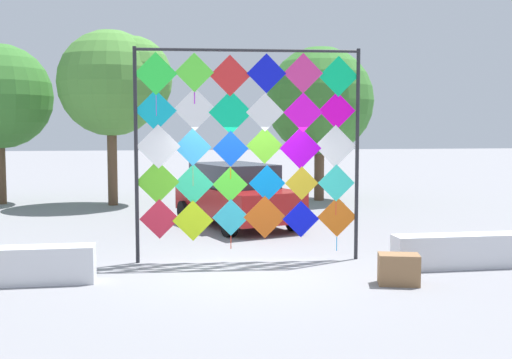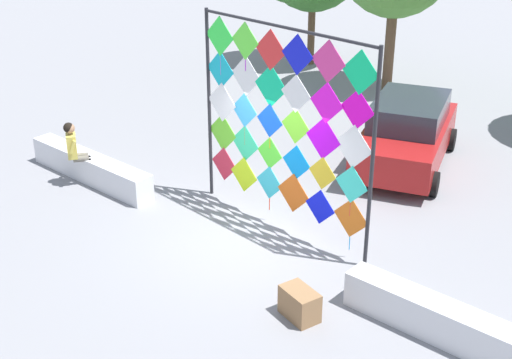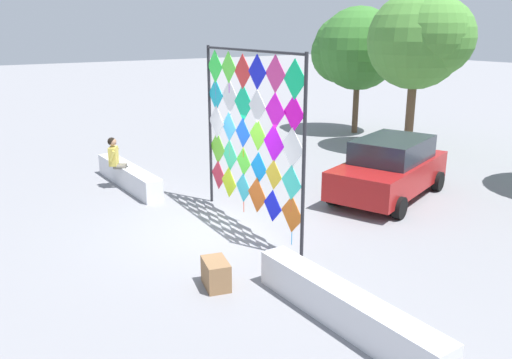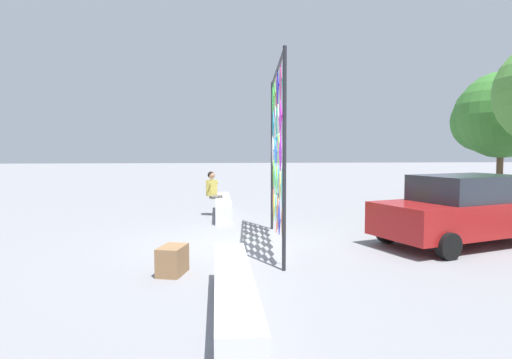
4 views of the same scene
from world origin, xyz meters
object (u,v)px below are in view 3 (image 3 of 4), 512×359
(seated_vendor, at_px, (117,159))
(kite_display_rack, at_px, (250,128))
(tree_far_right, at_px, (424,39))
(cardboard_box_large, at_px, (216,274))
(parked_car, at_px, (390,168))
(tree_palm_like, at_px, (353,48))

(seated_vendor, bearing_deg, kite_display_rack, 17.46)
(kite_display_rack, distance_m, seated_vendor, 4.97)
(kite_display_rack, relative_size, tree_far_right, 0.74)
(cardboard_box_large, bearing_deg, kite_display_rack, 135.18)
(kite_display_rack, relative_size, parked_car, 0.94)
(kite_display_rack, distance_m, tree_far_right, 9.60)
(tree_far_right, bearing_deg, parked_car, -57.29)
(seated_vendor, height_order, tree_palm_like, tree_palm_like)
(tree_palm_like, height_order, tree_far_right, tree_far_right)
(cardboard_box_large, bearing_deg, tree_far_right, 113.79)
(kite_display_rack, bearing_deg, parked_car, 85.87)
(parked_car, distance_m, tree_far_right, 6.54)
(parked_car, height_order, tree_palm_like, tree_palm_like)
(tree_palm_like, distance_m, tree_far_right, 4.26)
(parked_car, xyz_separation_m, tree_far_right, (-3.09, 4.81, 3.17))
(kite_display_rack, height_order, seated_vendor, kite_display_rack)
(kite_display_rack, relative_size, tree_palm_like, 0.80)
(seated_vendor, distance_m, cardboard_box_large, 6.74)
(seated_vendor, distance_m, parked_car, 7.45)
(kite_display_rack, height_order, tree_far_right, tree_far_right)
(cardboard_box_large, bearing_deg, parked_car, 106.06)
(seated_vendor, distance_m, tree_palm_like, 11.76)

